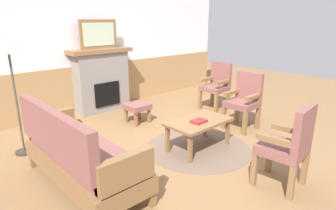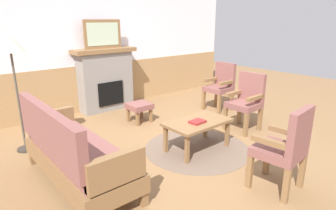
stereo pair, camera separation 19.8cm
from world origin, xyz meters
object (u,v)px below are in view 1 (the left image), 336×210
object	(u,v)px
floor_lamp_by_couch	(8,51)
armchair_front_left	(289,143)
fireplace	(102,80)
couch	(79,154)
coffee_table	(199,124)
armchair_by_window_left	(217,84)
framed_picture	(99,34)
armchair_near_fireplace	(244,98)
book_on_table	(199,121)
footstool	(137,108)

from	to	relation	value
floor_lamp_by_couch	armchair_front_left	bearing A→B (deg)	-57.22
fireplace	armchair_front_left	xyz separation A→B (m)	(0.01, -3.95, -0.11)
couch	armchair_front_left	distance (m)	2.35
coffee_table	armchair_front_left	bearing A→B (deg)	-91.80
armchair_by_window_left	framed_picture	bearing A→B (deg)	139.76
armchair_near_fireplace	book_on_table	bearing A→B (deg)	-176.79
couch	book_on_table	size ratio (longest dim) A/B	8.21
armchair_near_fireplace	floor_lamp_by_couch	xyz separation A→B (m)	(-3.16, 1.59, 0.91)
armchair_front_left	book_on_table	bearing A→B (deg)	90.69
coffee_table	floor_lamp_by_couch	distance (m)	2.74
footstool	armchair_near_fireplace	bearing A→B (deg)	-50.98
footstool	armchair_front_left	bearing A→B (deg)	-91.14
book_on_table	floor_lamp_by_couch	xyz separation A→B (m)	(-1.89, 1.66, 1.00)
coffee_table	floor_lamp_by_couch	xyz separation A→B (m)	(-1.95, 1.61, 1.06)
framed_picture	coffee_table	size ratio (longest dim) A/B	0.83
framed_picture	armchair_by_window_left	world-z (taller)	framed_picture
couch	footstool	bearing A→B (deg)	35.20
couch	book_on_table	bearing A→B (deg)	-10.51
armchair_by_window_left	footstool	bearing A→B (deg)	165.68
book_on_table	armchair_front_left	bearing A→B (deg)	-89.31
fireplace	footstool	xyz separation A→B (m)	(0.07, -1.10, -0.37)
couch	armchair_front_left	world-z (taller)	same
couch	book_on_table	world-z (taller)	couch
couch	armchair_near_fireplace	xyz separation A→B (m)	(2.95, -0.24, 0.14)
footstool	armchair_by_window_left	size ratio (longest dim) A/B	0.41
coffee_table	couch	bearing A→B (deg)	171.41
armchair_front_left	floor_lamp_by_couch	xyz separation A→B (m)	(-1.91, 2.96, 0.91)
couch	coffee_table	distance (m)	1.76
fireplace	floor_lamp_by_couch	size ratio (longest dim) A/B	0.77
framed_picture	floor_lamp_by_couch	distance (m)	2.14
coffee_table	footstool	size ratio (longest dim) A/B	2.40
armchair_by_window_left	floor_lamp_by_couch	distance (m)	3.88
armchair_near_fireplace	armchair_front_left	bearing A→B (deg)	-132.45
book_on_table	footstool	bearing A→B (deg)	87.32
framed_picture	couch	size ratio (longest dim) A/B	0.44
fireplace	footstool	bearing A→B (deg)	-86.53
book_on_table	floor_lamp_by_couch	bearing A→B (deg)	138.73
framed_picture	floor_lamp_by_couch	world-z (taller)	framed_picture
framed_picture	floor_lamp_by_couch	size ratio (longest dim) A/B	0.48
armchair_near_fireplace	coffee_table	bearing A→B (deg)	-178.94
book_on_table	floor_lamp_by_couch	distance (m)	2.71
coffee_table	book_on_table	xyz separation A→B (m)	(-0.06, -0.05, 0.07)
armchair_by_window_left	floor_lamp_by_couch	bearing A→B (deg)	171.46
fireplace	armchair_front_left	world-z (taller)	fireplace
fireplace	framed_picture	xyz separation A→B (m)	(0.00, 0.00, 0.91)
framed_picture	couch	bearing A→B (deg)	-125.85
book_on_table	armchair_by_window_left	world-z (taller)	armchair_by_window_left
coffee_table	book_on_table	distance (m)	0.10
armchair_near_fireplace	floor_lamp_by_couch	world-z (taller)	floor_lamp_by_couch
floor_lamp_by_couch	armchair_near_fireplace	bearing A→B (deg)	-26.67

